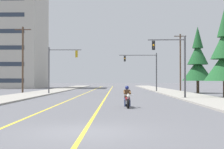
# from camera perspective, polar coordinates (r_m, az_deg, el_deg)

# --- Properties ---
(ground_plane) EXTENTS (400.00, 400.00, 0.00)m
(ground_plane) POSITION_cam_1_polar(r_m,az_deg,el_deg) (11.93, -5.12, -9.82)
(ground_plane) COLOR #5B5B60
(lane_stripe_center) EXTENTS (0.16, 100.00, 0.01)m
(lane_stripe_center) POSITION_cam_1_polar(r_m,az_deg,el_deg) (56.77, -0.39, -2.85)
(lane_stripe_center) COLOR yellow
(lane_stripe_center) RESTS_ON ground
(lane_stripe_left) EXTENTS (0.16, 100.00, 0.01)m
(lane_stripe_left) POSITION_cam_1_polar(r_m,az_deg,el_deg) (56.93, -3.66, -2.84)
(lane_stripe_left) COLOR yellow
(lane_stripe_left) RESTS_ON ground
(sidewalk_kerb_right) EXTENTS (4.40, 110.00, 0.14)m
(sidewalk_kerb_right) POSITION_cam_1_polar(r_m,az_deg,el_deg) (52.40, 9.78, -2.92)
(sidewalk_kerb_right) COLOR #9E998E
(sidewalk_kerb_right) RESTS_ON ground
(sidewalk_kerb_left) EXTENTS (4.40, 110.00, 0.14)m
(sidewalk_kerb_left) POSITION_cam_1_polar(r_m,az_deg,el_deg) (52.83, -10.84, -2.90)
(sidewalk_kerb_left) COLOR #9E998E
(sidewalk_kerb_left) RESTS_ON ground
(motorcycle_with_rider) EXTENTS (0.70, 2.19, 1.46)m
(motorcycle_with_rider) POSITION_cam_1_polar(r_m,az_deg,el_deg) (22.28, 2.64, -4.21)
(motorcycle_with_rider) COLOR black
(motorcycle_with_rider) RESTS_ON ground
(traffic_signal_near_right) EXTENTS (3.73, 0.37, 6.20)m
(traffic_signal_near_right) POSITION_cam_1_polar(r_m,az_deg,el_deg) (33.24, 10.74, 2.79)
(traffic_signal_near_right) COLOR #47474C
(traffic_signal_near_right) RESTS_ON ground
(traffic_signal_near_left) EXTENTS (4.38, 0.37, 6.20)m
(traffic_signal_near_left) POSITION_cam_1_polar(r_m,az_deg,el_deg) (44.04, -9.27, 1.92)
(traffic_signal_near_left) COLOR #47474C
(traffic_signal_near_left) RESTS_ON ground
(traffic_signal_mid_right) EXTENTS (6.04, 0.37, 6.20)m
(traffic_signal_mid_right) POSITION_cam_1_polar(r_m,az_deg,el_deg) (53.00, 5.78, 1.52)
(traffic_signal_mid_right) COLOR #47474C
(traffic_signal_mid_right) RESTS_ON ground
(utility_pole_left_near) EXTENTS (2.34, 0.26, 9.42)m
(utility_pole_left_near) POSITION_cam_1_polar(r_m,az_deg,el_deg) (48.45, -15.15, 2.70)
(utility_pole_left_near) COLOR #4C3828
(utility_pole_left_near) RESTS_ON ground
(utility_pole_right_far) EXTENTS (2.16, 0.26, 10.06)m
(utility_pole_right_far) POSITION_cam_1_polar(r_m,az_deg,el_deg) (59.78, 11.71, 2.29)
(utility_pole_right_far) COLOR #4C3828
(utility_pole_right_far) RESTS_ON ground
(conifer_tree_right_verge_far) EXTENTS (4.33, 4.33, 9.54)m
(conifer_tree_right_verge_far) POSITION_cam_1_polar(r_m,az_deg,el_deg) (48.66, 14.58, 2.02)
(conifer_tree_right_verge_far) COLOR #423023
(conifer_tree_right_verge_far) RESTS_ON ground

